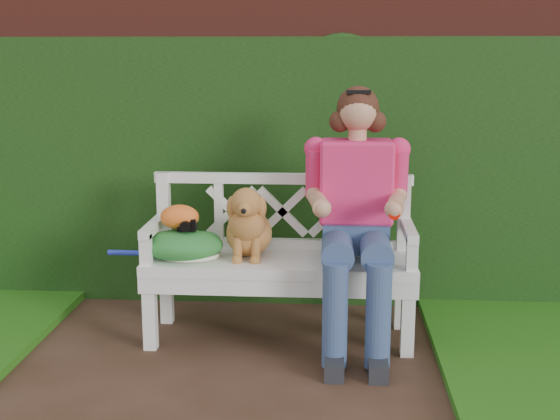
{
  "coord_description": "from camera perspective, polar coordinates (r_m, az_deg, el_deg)",
  "views": [
    {
      "loc": [
        0.53,
        -3.05,
        1.6
      ],
      "look_at": [
        0.25,
        0.99,
        0.75
      ],
      "focal_mm": 48.0,
      "sensor_mm": 36.0,
      "label": 1
    }
  ],
  "objects": [
    {
      "name": "tennis_racket",
      "position": [
        4.24,
        -7.37,
        -3.33
      ],
      "size": [
        0.69,
        0.35,
        0.03
      ],
      "primitive_type": null,
      "rotation": [
        0.0,
        0.0,
        0.11
      ],
      "color": "white",
      "rests_on": "garden_bench"
    },
    {
      "name": "brick_wall",
      "position": [
        5.01,
        -2.11,
        6.11
      ],
      "size": [
        10.0,
        0.3,
        2.2
      ],
      "primitive_type": "cube",
      "color": "maroon",
      "rests_on": "ground"
    },
    {
      "name": "green_bag",
      "position": [
        4.2,
        -7.5,
        -2.59
      ],
      "size": [
        0.5,
        0.41,
        0.16
      ],
      "primitive_type": null,
      "rotation": [
        0.0,
        0.0,
        0.12
      ],
      "color": "#2B7425",
      "rests_on": "garden_bench"
    },
    {
      "name": "ivy_hedge",
      "position": [
        4.82,
        -2.36,
        2.89
      ],
      "size": [
        10.0,
        0.18,
        1.7
      ],
      "primitive_type": "cube",
      "color": "#234918",
      "rests_on": "ground"
    },
    {
      "name": "baseball_glove",
      "position": [
        4.2,
        -7.66,
        -0.53
      ],
      "size": [
        0.24,
        0.2,
        0.14
      ],
      "primitive_type": "ellipsoid",
      "rotation": [
        0.0,
        0.0,
        -0.17
      ],
      "color": "orange",
      "rests_on": "green_bag"
    },
    {
      "name": "dog",
      "position": [
        4.16,
        -2.43,
        -0.81
      ],
      "size": [
        0.29,
        0.38,
        0.42
      ],
      "primitive_type": null,
      "rotation": [
        0.0,
        0.0,
        0.03
      ],
      "color": "brown",
      "rests_on": "garden_bench"
    },
    {
      "name": "garden_bench",
      "position": [
        4.27,
        0.0,
        -6.71
      ],
      "size": [
        1.63,
        0.76,
        0.48
      ],
      "primitive_type": null,
      "rotation": [
        0.0,
        0.0,
        -0.11
      ],
      "color": "white",
      "rests_on": "ground"
    },
    {
      "name": "camera_item",
      "position": [
        4.18,
        -7.08,
        -1.07
      ],
      "size": [
        0.11,
        0.08,
        0.07
      ],
      "primitive_type": "cube",
      "rotation": [
        0.0,
        0.0,
        0.04
      ],
      "color": "black",
      "rests_on": "green_bag"
    },
    {
      "name": "seated_woman",
      "position": [
        4.12,
        5.81,
        -0.69
      ],
      "size": [
        0.86,
        0.97,
        1.42
      ],
      "primitive_type": null,
      "rotation": [
        0.0,
        0.0,
        0.4
      ],
      "color": "#FF464E",
      "rests_on": "ground"
    },
    {
      "name": "ground",
      "position": [
        3.49,
        -5.4,
        -15.51
      ],
      "size": [
        60.0,
        60.0,
        0.0
      ],
      "primitive_type": "plane",
      "color": "#362114"
    }
  ]
}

